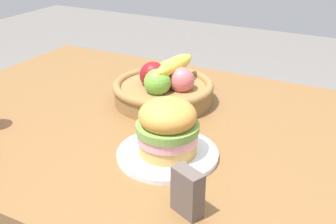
# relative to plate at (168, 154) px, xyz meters

# --- Properties ---
(dining_table) EXTENTS (1.40, 0.90, 0.75)m
(dining_table) POSITION_rel_plate_xyz_m (-0.08, 0.13, -0.11)
(dining_table) COLOR brown
(dining_table) RESTS_ON ground_plane
(plate) EXTENTS (0.23, 0.23, 0.01)m
(plate) POSITION_rel_plate_xyz_m (0.00, 0.00, 0.00)
(plate) COLOR white
(plate) RESTS_ON dining_table
(sandwich) EXTENTS (0.14, 0.14, 0.13)m
(sandwich) POSITION_rel_plate_xyz_m (0.00, 0.00, 0.07)
(sandwich) COLOR tan
(sandwich) RESTS_ON plate
(fruit_basket) EXTENTS (0.29, 0.29, 0.13)m
(fruit_basket) POSITION_rel_plate_xyz_m (-0.15, 0.26, 0.04)
(fruit_basket) COLOR olive
(fruit_basket) RESTS_ON dining_table
(napkin_holder) EXTENTS (0.07, 0.05, 0.09)m
(napkin_holder) POSITION_rel_plate_xyz_m (0.12, -0.16, 0.04)
(napkin_holder) COLOR #594C47
(napkin_holder) RESTS_ON dining_table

